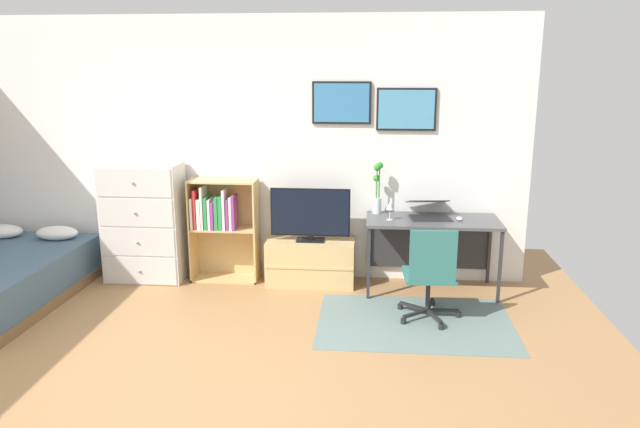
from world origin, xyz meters
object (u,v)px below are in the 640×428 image
object	(u,v)px
computer_mouse	(459,219)
wine_glass	(390,207)
desk	(431,230)
television	(310,215)
bamboo_vase	(377,190)
bookshelf	(220,221)
laptop	(429,210)
tv_stand	(311,262)
office_chair	(430,272)
dresser	(144,222)

from	to	relation	value
computer_mouse	wine_glass	bearing A→B (deg)	-175.89
desk	television	bearing A→B (deg)	179.92
wine_glass	desk	bearing A→B (deg)	19.17
bamboo_vase	desk	bearing A→B (deg)	-12.83
bookshelf	laptop	bearing A→B (deg)	-1.51
bamboo_vase	wine_glass	size ratio (longest dim) A/B	2.92
desk	bamboo_vase	xyz separation A→B (m)	(-0.55, 0.12, 0.37)
tv_stand	bookshelf	bearing A→B (deg)	177.10
bookshelf	office_chair	size ratio (longest dim) A/B	1.24
television	office_chair	size ratio (longest dim) A/B	0.94
desk	office_chair	world-z (taller)	office_chair
dresser	tv_stand	xyz separation A→B (m)	(1.74, 0.02, -0.39)
television	computer_mouse	xyz separation A→B (m)	(1.47, -0.10, 0.02)
tv_stand	computer_mouse	bearing A→B (deg)	-4.77
desk	laptop	xyz separation A→B (m)	(-0.03, 0.02, 0.20)
computer_mouse	wine_glass	world-z (taller)	wine_glass
dresser	bamboo_vase	bearing A→B (deg)	2.75
laptop	desk	bearing A→B (deg)	-32.22
desk	bamboo_vase	world-z (taller)	bamboo_vase
tv_stand	wine_glass	distance (m)	1.03
dresser	wine_glass	bearing A→B (deg)	-3.53
bookshelf	tv_stand	world-z (taller)	bookshelf
bookshelf	computer_mouse	bearing A→B (deg)	-4.04
television	tv_stand	bearing A→B (deg)	90.00
bookshelf	wine_glass	world-z (taller)	bookshelf
television	desk	distance (m)	1.22
laptop	wine_glass	distance (m)	0.43
laptop	bookshelf	bearing A→B (deg)	171.76
dresser	wine_glass	distance (m)	2.55
dresser	tv_stand	bearing A→B (deg)	0.50
bamboo_vase	dresser	bearing A→B (deg)	-177.25
dresser	bamboo_vase	xyz separation A→B (m)	(2.41, 0.12, 0.36)
wine_glass	bookshelf	bearing A→B (deg)	172.84
tv_stand	laptop	xyz separation A→B (m)	(1.18, -0.01, 0.58)
office_chair	laptop	bearing A→B (deg)	84.51
office_chair	wine_glass	distance (m)	0.88
bookshelf	tv_stand	size ratio (longest dim) A/B	1.19
laptop	wine_glass	size ratio (longest dim) A/B	2.64
laptop	computer_mouse	bearing A→B (deg)	-28.51
bookshelf	desk	bearing A→B (deg)	-1.91
bamboo_vase	wine_glass	distance (m)	0.32
computer_mouse	office_chair	bearing A→B (deg)	-114.18
office_chair	bamboo_vase	size ratio (longest dim) A/B	1.64
laptop	wine_glass	world-z (taller)	wine_glass
office_chair	bamboo_vase	world-z (taller)	bamboo_vase
desk	laptop	bearing A→B (deg)	154.51
laptop	tv_stand	bearing A→B (deg)	172.89
desk	office_chair	distance (m)	0.85
bamboo_vase	computer_mouse	bearing A→B (deg)	-15.59
television	desk	bearing A→B (deg)	-0.08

